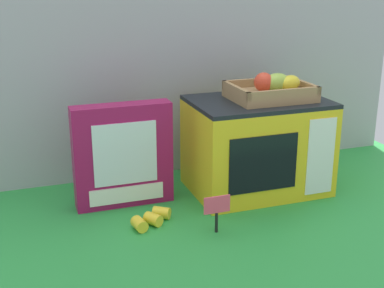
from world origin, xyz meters
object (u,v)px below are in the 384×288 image
(toy_microwave, at_px, (257,145))
(food_groups_crate, at_px, (272,90))
(loose_toy_banana, at_px, (152,219))
(price_sign, at_px, (217,208))
(cookie_set_box, at_px, (123,156))

(toy_microwave, relative_size, food_groups_crate, 1.72)
(loose_toy_banana, bearing_deg, price_sign, -34.40)
(food_groups_crate, relative_size, loose_toy_banana, 1.91)
(price_sign, xyz_separation_m, loose_toy_banana, (-0.14, 0.10, -0.05))
(toy_microwave, xyz_separation_m, price_sign, (-0.22, -0.23, -0.07))
(toy_microwave, bearing_deg, price_sign, -133.73)
(toy_microwave, bearing_deg, loose_toy_banana, -160.24)
(cookie_set_box, height_order, loose_toy_banana, cookie_set_box)
(toy_microwave, height_order, price_sign, toy_microwave)
(price_sign, bearing_deg, loose_toy_banana, 145.60)
(toy_microwave, relative_size, cookie_set_box, 1.34)
(cookie_set_box, xyz_separation_m, price_sign, (0.18, -0.25, -0.08))
(loose_toy_banana, bearing_deg, toy_microwave, 19.76)
(toy_microwave, height_order, loose_toy_banana, toy_microwave)
(toy_microwave, xyz_separation_m, cookie_set_box, (-0.40, 0.02, 0.01))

